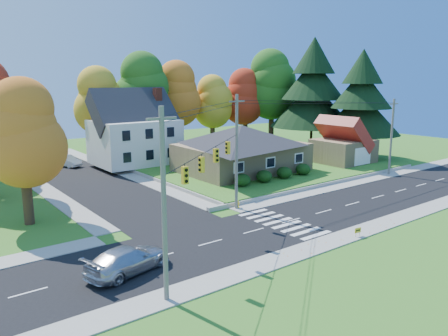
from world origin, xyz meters
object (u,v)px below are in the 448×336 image
object	(u,v)px
white_car	(67,161)
fire_hydrant	(238,205)
ranch_house	(242,147)
silver_sedan	(128,260)

from	to	relation	value
white_car	fire_hydrant	distance (m)	28.81
fire_hydrant	ranch_house	bearing A→B (deg)	49.15
white_car	fire_hydrant	bearing A→B (deg)	-98.85
white_car	fire_hydrant	world-z (taller)	white_car
ranch_house	white_car	distance (m)	23.29
silver_sedan	fire_hydrant	bearing A→B (deg)	-80.19
ranch_house	white_car	world-z (taller)	ranch_house
ranch_house	silver_sedan	size ratio (longest dim) A/B	2.69
silver_sedan	fire_hydrant	world-z (taller)	silver_sedan
ranch_house	fire_hydrant	bearing A→B (deg)	-130.85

